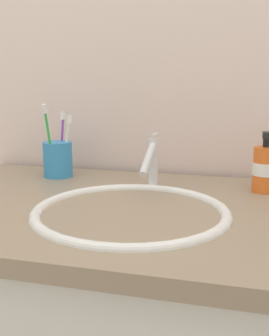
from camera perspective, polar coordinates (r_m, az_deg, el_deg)
tiled_wall_back at (r=1.25m, az=4.48°, el=14.52°), size 2.33×0.04×2.40m
sink_basin at (r=0.88m, az=-0.50°, el=-8.73°), size 0.42×0.42×0.12m
faucet at (r=1.04m, az=2.39°, el=1.01°), size 0.02×0.16×0.14m
toothbrush_cup at (r=1.21m, az=-10.64°, el=1.20°), size 0.08×0.08×0.10m
toothbrush_white at (r=1.20m, az=-9.46°, el=3.73°), size 0.04×0.02×0.17m
toothbrush_purple at (r=1.22m, az=-10.07°, el=4.11°), size 0.02×0.03×0.18m
toothbrush_green at (r=1.16m, az=-11.84°, el=4.29°), size 0.01×0.06×0.21m
soap_dispenser at (r=1.07m, az=17.66°, el=-0.03°), size 0.06×0.06×0.15m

